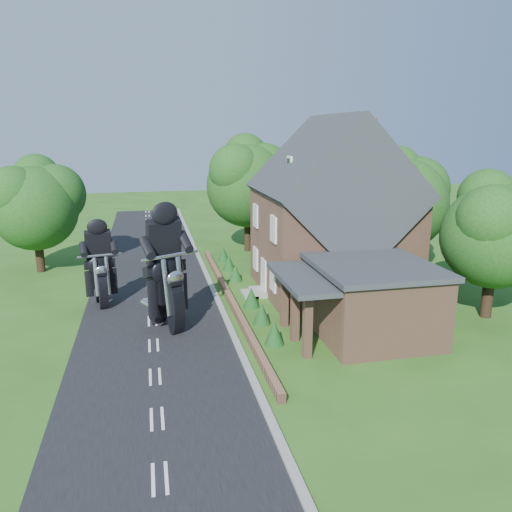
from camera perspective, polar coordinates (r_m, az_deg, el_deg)
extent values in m
plane|color=#275417|center=(23.02, -11.63, -10.00)|extent=(120.00, 120.00, 0.00)
cube|color=black|center=(23.02, -11.63, -9.97)|extent=(7.00, 80.00, 0.02)
cube|color=gray|center=(23.28, -2.51, -9.27)|extent=(0.30, 80.00, 0.12)
cube|color=#8D6047|center=(27.93, -2.96, -4.92)|extent=(0.30, 22.00, 0.40)
cube|color=#8D6047|center=(29.69, 8.53, 1.70)|extent=(8.00, 8.00, 6.00)
cube|color=#2A2E32|center=(29.20, 8.75, 7.46)|extent=(8.48, 8.64, 8.48)
cube|color=#8D6047|center=(29.80, 12.68, 13.59)|extent=(0.60, 0.90, 1.60)
cube|color=white|center=(28.24, 3.85, 10.43)|extent=(0.12, 0.80, 0.90)
cube|color=black|center=(28.23, 3.73, 10.43)|extent=(0.04, 0.55, 0.65)
cube|color=white|center=(29.01, 0.86, -2.41)|extent=(0.10, 1.10, 2.10)
cube|color=gray|center=(29.20, 0.21, -4.15)|extent=(0.80, 1.60, 0.30)
cube|color=gray|center=(29.13, -0.76, -4.35)|extent=(0.80, 1.60, 0.15)
cube|color=white|center=(26.80, 1.94, -2.59)|extent=(0.10, 1.10, 1.40)
cube|color=black|center=(26.80, 1.90, -2.59)|extent=(0.04, 0.92, 1.22)
cube|color=white|center=(30.93, -0.06, -0.31)|extent=(0.10, 1.10, 1.40)
cube|color=black|center=(30.93, -0.10, -0.31)|extent=(0.04, 0.92, 1.22)
cube|color=white|center=(26.16, 1.99, 3.09)|extent=(0.10, 1.10, 1.40)
cube|color=black|center=(26.15, 1.95, 3.09)|extent=(0.04, 0.92, 1.22)
cube|color=white|center=(30.37, -0.06, 4.63)|extent=(0.10, 1.10, 1.40)
cube|color=black|center=(30.37, -0.10, 4.63)|extent=(0.04, 0.92, 1.22)
cube|color=#8D6047|center=(23.85, 13.07, -5.09)|extent=(5.00, 5.60, 3.20)
cube|color=#2A2E32|center=(23.35, 13.30, -1.09)|extent=(5.30, 5.94, 0.24)
cube|color=#2A2E32|center=(22.31, 6.03, -2.48)|extent=(2.60, 5.32, 0.22)
cube|color=#8D6047|center=(21.03, 5.90, -8.00)|extent=(0.35, 0.35, 2.80)
cube|color=#8D6047|center=(22.63, 4.48, -6.35)|extent=(0.35, 0.35, 2.80)
cube|color=#8D6047|center=(24.25, 3.25, -4.91)|extent=(0.35, 0.35, 2.80)
cylinder|color=black|center=(28.16, 25.36, -3.57)|extent=(0.56, 0.56, 2.80)
sphere|color=#194413|center=(27.51, 25.97, 2.06)|extent=(5.20, 5.20, 5.20)
sphere|color=#194413|center=(26.17, 25.68, 3.87)|extent=(3.22, 3.22, 3.22)
sphere|color=#194413|center=(28.10, 25.23, 6.14)|extent=(2.86, 2.86, 2.86)
cylinder|color=black|center=(34.72, 16.28, 0.54)|extent=(0.56, 0.56, 3.00)
sphere|color=#194413|center=(34.15, 16.64, 5.69)|extent=(6.00, 6.00, 6.00)
sphere|color=#194413|center=(35.23, 18.21, 7.29)|extent=(4.32, 4.32, 4.32)
sphere|color=#194413|center=(32.72, 15.92, 7.52)|extent=(3.72, 3.72, 3.72)
sphere|color=#194413|center=(35.03, 16.08, 9.39)|extent=(3.30, 3.30, 3.30)
cylinder|color=black|center=(40.31, 8.12, 3.23)|extent=(0.56, 0.56, 3.60)
sphere|color=#194413|center=(39.78, 8.31, 8.58)|extent=(7.20, 7.20, 7.20)
sphere|color=#194413|center=(40.96, 10.16, 10.18)|extent=(5.18, 5.18, 5.18)
sphere|color=#194413|center=(38.23, 7.16, 10.57)|extent=(4.46, 4.46, 4.46)
sphere|color=#194413|center=(41.01, 7.85, 12.29)|extent=(3.96, 3.96, 3.96)
cylinder|color=black|center=(39.63, -0.57, 3.03)|extent=(0.56, 0.56, 3.40)
sphere|color=#194413|center=(39.11, -0.58, 8.02)|extent=(6.40, 6.40, 6.40)
sphere|color=#194413|center=(39.96, 1.28, 9.52)|extent=(4.61, 4.61, 4.61)
sphere|color=#194413|center=(37.84, -1.97, 9.75)|extent=(3.97, 3.97, 3.97)
sphere|color=#194413|center=(40.21, -0.83, 11.38)|extent=(3.52, 3.52, 3.52)
cylinder|color=black|center=(36.64, -23.15, 0.50)|extent=(0.56, 0.56, 2.80)
sphere|color=#194413|center=(36.12, -23.60, 5.03)|extent=(5.60, 5.60, 5.60)
sphere|color=#194413|center=(36.34, -21.61, 6.61)|extent=(4.03, 4.03, 4.03)
sphere|color=#194413|center=(35.37, -25.59, 6.50)|extent=(3.47, 3.47, 3.47)
sphere|color=#194413|center=(36.98, -23.42, 8.30)|extent=(3.08, 3.08, 3.08)
cone|color=#133D16|center=(22.51, 2.12, -8.75)|extent=(0.90, 0.90, 1.10)
cone|color=#133D16|center=(24.76, 0.67, -6.57)|extent=(0.90, 0.90, 1.10)
cone|color=#133D16|center=(27.06, -0.53, -4.75)|extent=(0.90, 0.90, 1.10)
cone|color=#133D16|center=(31.75, -2.38, -1.90)|extent=(0.90, 0.90, 1.10)
cone|color=#133D16|center=(34.13, -3.11, -0.78)|extent=(0.90, 0.90, 1.10)
cone|color=#133D16|center=(36.52, -3.75, 0.20)|extent=(0.90, 0.90, 1.10)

